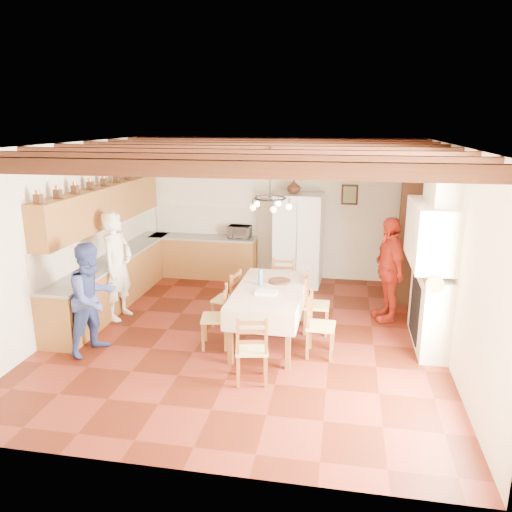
{
  "coord_description": "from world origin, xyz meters",
  "views": [
    {
      "loc": [
        1.46,
        -7.26,
        3.35
      ],
      "look_at": [
        0.1,
        0.3,
        1.25
      ],
      "focal_mm": 35.0,
      "sensor_mm": 36.0,
      "label": 1
    }
  ],
  "objects_px": {
    "chair_left_near": "(215,317)",
    "person_man": "(118,266)",
    "chair_end_near": "(252,348)",
    "chair_right_near": "(321,325)",
    "person_woman_blue": "(93,298)",
    "dining_table": "(269,293)",
    "microwave": "(240,232)",
    "hutch": "(412,238)",
    "chair_end_far": "(283,287)",
    "person_woman_red": "(389,269)",
    "chair_right_far": "(317,304)",
    "refrigerator": "(299,240)",
    "chair_left_far": "(227,298)"
  },
  "relations": [
    {
      "from": "chair_left_near",
      "to": "person_man",
      "type": "relative_size",
      "value": 0.51
    },
    {
      "from": "chair_left_near",
      "to": "chair_end_near",
      "type": "bearing_deg",
      "value": 28.44
    },
    {
      "from": "chair_right_near",
      "to": "person_woman_blue",
      "type": "bearing_deg",
      "value": 100.29
    },
    {
      "from": "dining_table",
      "to": "microwave",
      "type": "relative_size",
      "value": 4.17
    },
    {
      "from": "hutch",
      "to": "chair_end_near",
      "type": "bearing_deg",
      "value": -117.57
    },
    {
      "from": "dining_table",
      "to": "hutch",
      "type": "bearing_deg",
      "value": 46.81
    },
    {
      "from": "chair_right_near",
      "to": "chair_end_far",
      "type": "bearing_deg",
      "value": 28.25
    },
    {
      "from": "hutch",
      "to": "person_man",
      "type": "relative_size",
      "value": 1.25
    },
    {
      "from": "hutch",
      "to": "dining_table",
      "type": "xyz_separation_m",
      "value": [
        -2.37,
        -2.52,
        -0.4
      ]
    },
    {
      "from": "dining_table",
      "to": "chair_left_near",
      "type": "relative_size",
      "value": 2.07
    },
    {
      "from": "person_woman_blue",
      "to": "person_woman_red",
      "type": "xyz_separation_m",
      "value": [
        4.35,
        2.05,
        0.07
      ]
    },
    {
      "from": "dining_table",
      "to": "chair_right_far",
      "type": "xyz_separation_m",
      "value": [
        0.71,
        0.46,
        -0.3
      ]
    },
    {
      "from": "chair_right_near",
      "to": "chair_end_far",
      "type": "xyz_separation_m",
      "value": [
        -0.76,
        1.58,
        0.0
      ]
    },
    {
      "from": "chair_left_near",
      "to": "microwave",
      "type": "relative_size",
      "value": 2.01
    },
    {
      "from": "chair_end_near",
      "to": "chair_right_near",
      "type": "bearing_deg",
      "value": -143.68
    },
    {
      "from": "dining_table",
      "to": "person_woman_blue",
      "type": "relative_size",
      "value": 1.19
    },
    {
      "from": "chair_right_far",
      "to": "person_woman_red",
      "type": "height_order",
      "value": "person_woman_red"
    },
    {
      "from": "refrigerator",
      "to": "chair_left_far",
      "type": "height_order",
      "value": "refrigerator"
    },
    {
      "from": "chair_right_far",
      "to": "person_woman_blue",
      "type": "xyz_separation_m",
      "value": [
        -3.19,
        -1.28,
        0.35
      ]
    },
    {
      "from": "hutch",
      "to": "person_woman_blue",
      "type": "distance_m",
      "value": 5.9
    },
    {
      "from": "chair_left_far",
      "to": "microwave",
      "type": "bearing_deg",
      "value": -160.9
    },
    {
      "from": "chair_left_far",
      "to": "chair_left_near",
      "type": "bearing_deg",
      "value": 13.01
    },
    {
      "from": "dining_table",
      "to": "person_woman_blue",
      "type": "distance_m",
      "value": 2.62
    },
    {
      "from": "refrigerator",
      "to": "chair_left_far",
      "type": "relative_size",
      "value": 1.99
    },
    {
      "from": "chair_end_far",
      "to": "chair_left_far",
      "type": "bearing_deg",
      "value": -143.4
    },
    {
      "from": "chair_left_far",
      "to": "person_woman_red",
      "type": "height_order",
      "value": "person_woman_red"
    },
    {
      "from": "person_woman_blue",
      "to": "chair_left_near",
      "type": "bearing_deg",
      "value": -52.09
    },
    {
      "from": "chair_left_near",
      "to": "chair_end_far",
      "type": "xyz_separation_m",
      "value": [
        0.83,
        1.56,
        0.0
      ]
    },
    {
      "from": "hutch",
      "to": "person_woman_blue",
      "type": "bearing_deg",
      "value": -140.87
    },
    {
      "from": "dining_table",
      "to": "person_man",
      "type": "distance_m",
      "value": 2.75
    },
    {
      "from": "chair_left_near",
      "to": "microwave",
      "type": "height_order",
      "value": "microwave"
    },
    {
      "from": "dining_table",
      "to": "chair_left_near",
      "type": "xyz_separation_m",
      "value": [
        -0.78,
        -0.35,
        -0.3
      ]
    },
    {
      "from": "person_woman_blue",
      "to": "person_man",
      "type": "bearing_deg",
      "value": 32.01
    },
    {
      "from": "chair_end_far",
      "to": "microwave",
      "type": "distance_m",
      "value": 2.26
    },
    {
      "from": "microwave",
      "to": "chair_left_near",
      "type": "bearing_deg",
      "value": -80.3
    },
    {
      "from": "chair_end_near",
      "to": "person_woman_blue",
      "type": "height_order",
      "value": "person_woman_blue"
    },
    {
      "from": "person_woman_blue",
      "to": "chair_right_near",
      "type": "bearing_deg",
      "value": -59.87
    },
    {
      "from": "hutch",
      "to": "person_woman_red",
      "type": "relative_size",
      "value": 1.3
    },
    {
      "from": "chair_right_near",
      "to": "person_woman_blue",
      "type": "xyz_separation_m",
      "value": [
        -3.3,
        -0.45,
        0.35
      ]
    },
    {
      "from": "dining_table",
      "to": "chair_end_near",
      "type": "xyz_separation_m",
      "value": [
        -0.03,
        -1.3,
        -0.3
      ]
    },
    {
      "from": "chair_right_far",
      "to": "microwave",
      "type": "height_order",
      "value": "microwave"
    },
    {
      "from": "person_woman_red",
      "to": "hutch",
      "type": "bearing_deg",
      "value": 143.35
    },
    {
      "from": "chair_left_near",
      "to": "chair_left_far",
      "type": "xyz_separation_m",
      "value": [
        -0.01,
        0.82,
        0.0
      ]
    },
    {
      "from": "hutch",
      "to": "chair_end_far",
      "type": "height_order",
      "value": "hutch"
    },
    {
      "from": "hutch",
      "to": "chair_right_far",
      "type": "bearing_deg",
      "value": -124.29
    },
    {
      "from": "hutch",
      "to": "person_woman_blue",
      "type": "xyz_separation_m",
      "value": [
        -4.85,
        -3.35,
        -0.34
      ]
    },
    {
      "from": "chair_left_near",
      "to": "person_woman_blue",
      "type": "relative_size",
      "value": 0.57
    },
    {
      "from": "person_woman_red",
      "to": "person_man",
      "type": "bearing_deg",
      "value": -96.25
    },
    {
      "from": "chair_end_near",
      "to": "dining_table",
      "type": "bearing_deg",
      "value": -102.41
    },
    {
      "from": "person_woman_red",
      "to": "chair_left_far",
      "type": "bearing_deg",
      "value": -89.58
    }
  ]
}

